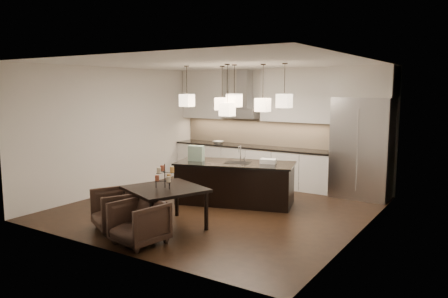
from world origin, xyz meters
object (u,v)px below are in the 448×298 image
Objects in this scene: armchair_right at (139,223)px; refrigerator at (362,148)px; island_body at (235,184)px; armchair_left at (117,209)px; dining_table at (165,208)px.

refrigerator is at bearing 76.34° from armchair_right.
armchair_right is at bearing -113.21° from refrigerator.
island_body is 2.61m from armchair_left.
refrigerator is 4.51m from dining_table.
island_body is at bearing 107.05° from dining_table.
armchair_left reaches higher than armchair_right.
island_body is 2.81m from armchair_right.
refrigerator reaches higher than armchair_left.
armchair_left is (-0.77, -2.50, -0.06)m from island_body.
island_body is 3.17× the size of armchair_right.
dining_table reaches higher than armchair_right.
island_body is at bearing 99.28° from armchair_left.
dining_table is at bearing -119.34° from refrigerator.
refrigerator reaches higher than island_body.
island_body reaches higher than dining_table.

